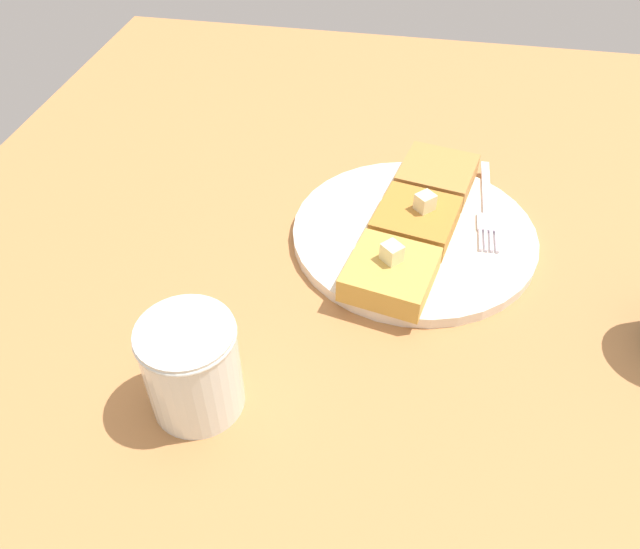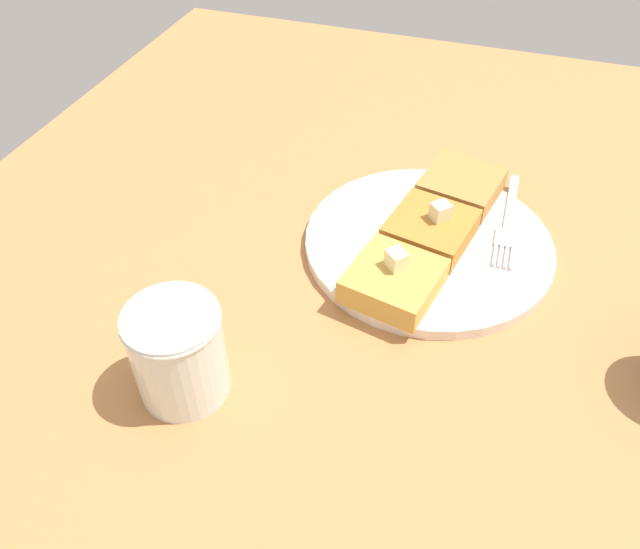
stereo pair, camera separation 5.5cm
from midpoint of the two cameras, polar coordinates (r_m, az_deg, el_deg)
The scene contains 9 objects.
table_surface at distance 64.01cm, azimuth 8.14°, elevation -0.41°, with size 111.28×111.28×2.91cm, color #B17643.
plate at distance 65.60cm, azimuth 6.21°, elevation 3.62°, with size 25.31×25.31×1.21cm.
toast_slice_left at distance 58.16cm, azimuth 3.75°, elevation -0.08°, with size 8.07×7.79×2.55cm, color gold.
toast_slice_middle at distance 64.46cm, azimuth 6.33°, elevation 4.85°, with size 8.07×7.79×2.55cm, color #B4762E.
toast_slice_right at distance 71.27cm, azimuth 8.46°, elevation 8.86°, with size 8.07×7.79×2.55cm, color #B47C3D.
butter_pat_primary at distance 57.13cm, azimuth 3.87°, elevation 1.89°, with size 1.75×1.57×1.75cm, color #F2E9AE.
butter_pat_secondary at distance 63.43cm, azimuth 7.13°, elevation 6.50°, with size 1.75×1.57×1.75cm, color beige.
fork at distance 69.02cm, azimuth 12.84°, elevation 5.74°, with size 16.03×2.26×0.36cm.
syrup_jar at distance 50.22cm, azimuth -14.68°, elevation -8.65°, with size 7.64×7.64×8.62cm.
Camera 1 is at (-47.17, 3.19, 45.47)cm, focal length 35.00 mm.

